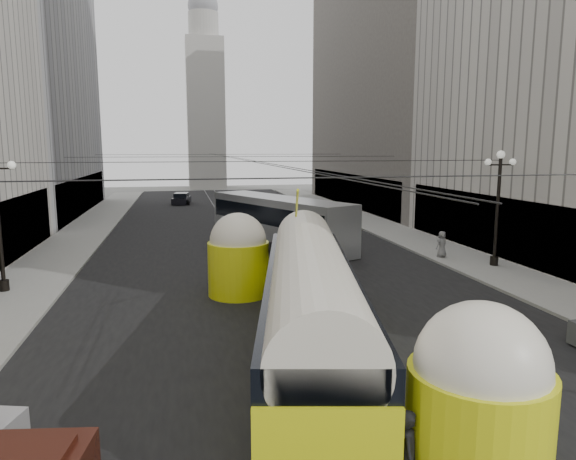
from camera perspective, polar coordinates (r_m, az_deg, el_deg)
name	(u,v)px	position (r m, az deg, el deg)	size (l,w,h in m)	color
road	(240,234)	(40.43, -5.33, -0.41)	(20.00, 85.00, 0.02)	black
sidewalk_left	(86,231)	(44.26, -21.49, -0.08)	(4.00, 72.00, 0.15)	gray
sidewalk_right	(369,222)	(46.64, 8.97, 0.89)	(4.00, 72.00, 0.15)	gray
rail_left	(231,234)	(40.35, -6.38, -0.44)	(0.12, 85.00, 0.04)	gray
rail_right	(250,233)	(40.52, -4.27, -0.37)	(0.12, 85.00, 0.04)	gray
building_left_far	(10,67)	(57.76, -28.47, 15.66)	(12.60, 28.60, 28.60)	#999999
building_right_far	(402,60)	(61.09, 12.54, 18.00)	(12.60, 32.60, 32.60)	#514C47
distant_tower	(205,96)	(87.63, -9.18, 14.44)	(6.00, 6.00, 31.36)	#B2AFA8
lamppost_right_mid	(498,201)	(30.53, 22.29, 2.95)	(1.86, 0.44, 6.37)	black
catenary	(242,158)	(38.89, -5.11, 7.93)	(25.00, 72.00, 0.23)	black
streetcar	(310,298)	(16.73, 2.50, -7.51)	(5.82, 17.19, 3.84)	yellow
city_bus	(279,220)	(35.01, -1.01, 1.17)	(8.00, 13.58, 3.33)	#ABAEB1
sedan_white_far	(244,208)	(51.37, -4.88, 2.45)	(3.35, 5.41, 1.59)	silver
sedan_dark_far	(182,199)	(62.92, -11.74, 3.40)	(2.41, 4.47, 1.34)	black
pedestrian_crossing_a	(408,456)	(10.77, 13.18, -23.30)	(0.68, 0.44, 1.86)	black
pedestrian_sidewalk_right	(442,244)	(32.19, 16.72, -1.52)	(0.77, 0.47, 1.57)	slate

